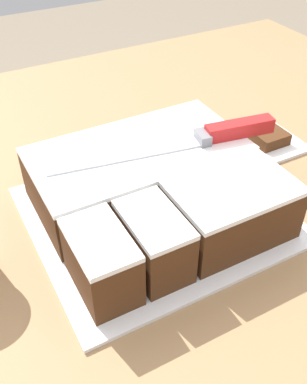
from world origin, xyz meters
TOP-DOWN VIEW (x-y plane):
  - countertop at (0.00, 0.00)m, footprint 1.40×1.10m
  - cake_board at (-0.00, -0.04)m, footprint 0.35×0.31m
  - cake at (-0.00, -0.04)m, footprint 0.30×0.27m
  - knife at (0.10, -0.02)m, footprint 0.33×0.08m
  - paper_napkin at (0.26, 0.03)m, footprint 0.11×0.11m
  - brownie at (0.26, 0.03)m, footprint 0.06×0.06m

SIDE VIEW (x-z plane):
  - countertop at x=0.00m, z-range 0.00..0.94m
  - paper_napkin at x=0.26m, z-range 0.94..0.95m
  - cake_board at x=0.00m, z-range 0.94..0.95m
  - brownie at x=0.26m, z-range 0.95..0.97m
  - cake at x=0.00m, z-range 0.95..1.03m
  - knife at x=0.10m, z-range 1.03..1.05m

